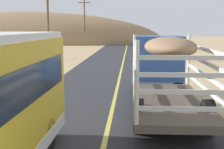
% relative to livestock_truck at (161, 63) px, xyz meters
% --- Properties ---
extents(livestock_truck, '(2.53, 9.70, 3.02)m').
position_rel_livestock_truck_xyz_m(livestock_truck, '(0.00, 0.00, 0.00)').
color(livestock_truck, '#3359A5').
rests_on(livestock_truck, road_surface).
extents(power_pole_mid, '(2.20, 0.24, 7.87)m').
position_rel_livestock_truck_xyz_m(power_pole_mid, '(-10.02, 19.75, 2.43)').
color(power_pole_mid, brown).
rests_on(power_pole_mid, ground).
extents(power_pole_far, '(2.20, 0.24, 8.43)m').
position_rel_livestock_truck_xyz_m(power_pole_far, '(-10.02, 46.98, 2.72)').
color(power_pole_far, brown).
rests_on(power_pole_far, ground).
extents(distant_hill, '(59.57, 19.78, 13.16)m').
position_rel_livestock_truck_xyz_m(distant_hill, '(-24.25, 54.72, -1.79)').
color(distant_hill, '#8D6E4C').
rests_on(distant_hill, ground).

